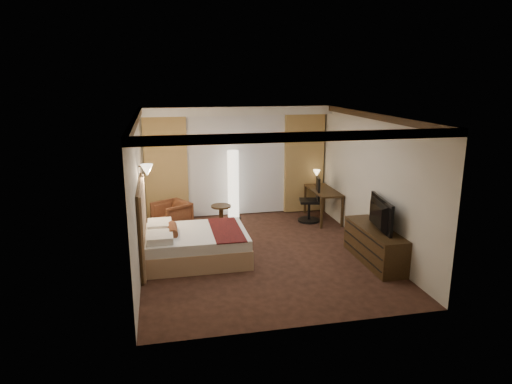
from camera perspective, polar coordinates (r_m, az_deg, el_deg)
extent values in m
cube|color=black|center=(9.02, 0.53, -7.71)|extent=(4.50, 5.50, 0.01)
cube|color=white|center=(8.40, 0.58, 9.64)|extent=(4.50, 5.50, 0.01)
cube|color=beige|center=(11.25, -2.50, 3.87)|extent=(4.50, 0.02, 2.70)
cube|color=beige|center=(8.43, -14.56, -0.12)|extent=(0.02, 5.50, 2.70)
cube|color=beige|center=(9.35, 14.14, 1.30)|extent=(0.02, 5.50, 2.70)
cube|color=white|center=(10.85, -2.35, 10.15)|extent=(4.50, 0.50, 0.20)
cube|color=silver|center=(11.19, -2.42, 3.30)|extent=(2.48, 0.04, 2.45)
cube|color=tan|center=(10.99, -11.16, 2.83)|extent=(1.00, 0.14, 2.45)
cube|color=tan|center=(11.54, 6.00, 3.56)|extent=(1.00, 0.14, 2.45)
imported|color=#542719|center=(10.44, -10.50, -2.79)|extent=(0.92, 0.93, 0.72)
imported|color=black|center=(8.61, 14.70, -2.42)|extent=(0.78, 1.18, 0.14)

